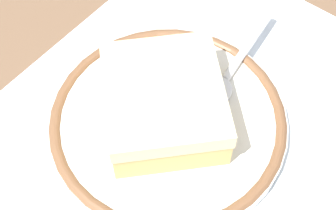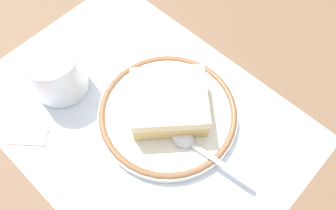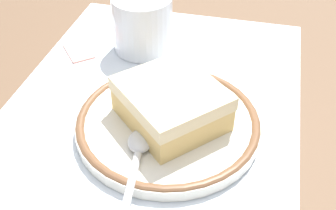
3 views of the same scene
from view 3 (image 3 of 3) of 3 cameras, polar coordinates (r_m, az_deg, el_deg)
name	(u,v)px [view 3 (image 3 of 3)]	position (r m, az deg, el deg)	size (l,w,h in m)	color
ground_plane	(151,108)	(0.48, -2.25, -0.37)	(2.40, 2.40, 0.00)	brown
placemat	(151,107)	(0.48, -2.26, -0.30)	(0.46, 0.33, 0.00)	silver
plate	(168,123)	(0.45, 0.00, -2.40)	(0.20, 0.20, 0.01)	silver
cake_slice	(171,103)	(0.43, 0.43, 0.21)	(0.13, 0.14, 0.04)	#DBB76B
spoon	(137,157)	(0.40, -4.22, -7.05)	(0.12, 0.03, 0.01)	silver
cup	(143,27)	(0.57, -3.44, 10.52)	(0.08, 0.08, 0.07)	silver
sugar_packet	(78,50)	(0.59, -12.03, 7.35)	(0.05, 0.03, 0.01)	#E5998C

